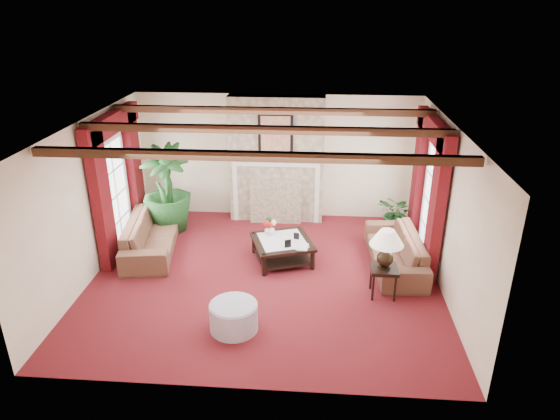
# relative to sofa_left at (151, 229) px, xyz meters

# --- Properties ---
(floor) EXTENTS (6.00, 6.00, 0.00)m
(floor) POSITION_rel_sofa_left_xyz_m (2.28, -0.85, -0.43)
(floor) COLOR #490D14
(floor) RESTS_ON ground
(ceiling) EXTENTS (6.00, 6.00, 0.00)m
(ceiling) POSITION_rel_sofa_left_xyz_m (2.28, -0.85, 2.27)
(ceiling) COLOR white
(ceiling) RESTS_ON floor
(back_wall) EXTENTS (6.00, 0.02, 2.70)m
(back_wall) POSITION_rel_sofa_left_xyz_m (2.28, 1.90, 0.92)
(back_wall) COLOR beige
(back_wall) RESTS_ON ground
(left_wall) EXTENTS (0.02, 5.50, 2.70)m
(left_wall) POSITION_rel_sofa_left_xyz_m (-0.72, -0.85, 0.92)
(left_wall) COLOR beige
(left_wall) RESTS_ON ground
(right_wall) EXTENTS (0.02, 5.50, 2.70)m
(right_wall) POSITION_rel_sofa_left_xyz_m (5.28, -0.85, 0.92)
(right_wall) COLOR beige
(right_wall) RESTS_ON ground
(ceiling_beams) EXTENTS (6.00, 3.00, 0.12)m
(ceiling_beams) POSITION_rel_sofa_left_xyz_m (2.28, -0.85, 2.21)
(ceiling_beams) COLOR #381F11
(ceiling_beams) RESTS_ON ceiling
(fireplace) EXTENTS (2.00, 0.52, 2.70)m
(fireplace) POSITION_rel_sofa_left_xyz_m (2.28, 1.70, 2.27)
(fireplace) COLOR tan
(fireplace) RESTS_ON ground
(french_door_left) EXTENTS (0.10, 1.10, 2.16)m
(french_door_left) POSITION_rel_sofa_left_xyz_m (-0.69, 0.15, 1.70)
(french_door_left) COLOR white
(french_door_left) RESTS_ON ground
(french_door_right) EXTENTS (0.10, 1.10, 2.16)m
(french_door_right) POSITION_rel_sofa_left_xyz_m (5.25, 0.15, 1.70)
(french_door_right) COLOR white
(french_door_right) RESTS_ON ground
(curtains_left) EXTENTS (0.20, 2.40, 2.55)m
(curtains_left) POSITION_rel_sofa_left_xyz_m (-0.58, 0.15, 2.12)
(curtains_left) COLOR #44090C
(curtains_left) RESTS_ON ground
(curtains_right) EXTENTS (0.20, 2.40, 2.55)m
(curtains_right) POSITION_rel_sofa_left_xyz_m (5.14, 0.15, 2.12)
(curtains_right) COLOR #44090C
(curtains_right) RESTS_ON ground
(sofa_left) EXTENTS (2.40, 1.31, 0.86)m
(sofa_left) POSITION_rel_sofa_left_xyz_m (0.00, 0.00, 0.00)
(sofa_left) COLOR black
(sofa_left) RESTS_ON ground
(sofa_right) EXTENTS (2.17, 0.85, 0.82)m
(sofa_right) POSITION_rel_sofa_left_xyz_m (4.61, -0.26, -0.02)
(sofa_right) COLOR black
(sofa_right) RESTS_ON ground
(potted_palm) EXTENTS (1.26, 1.95, 1.02)m
(potted_palm) POSITION_rel_sofa_left_xyz_m (0.07, 0.95, 0.08)
(potted_palm) COLOR black
(potted_palm) RESTS_ON ground
(small_plant) EXTENTS (1.57, 1.58, 0.65)m
(small_plant) POSITION_rel_sofa_left_xyz_m (4.82, 1.13, -0.10)
(small_plant) COLOR black
(small_plant) RESTS_ON ground
(coffee_table) EXTENTS (1.30, 1.30, 0.42)m
(coffee_table) POSITION_rel_sofa_left_xyz_m (2.55, -0.25, -0.22)
(coffee_table) COLOR black
(coffee_table) RESTS_ON ground
(side_table) EXTENTS (0.54, 0.54, 0.52)m
(side_table) POSITION_rel_sofa_left_xyz_m (4.27, -1.29, -0.17)
(side_table) COLOR black
(side_table) RESTS_ON ground
(ottoman) EXTENTS (0.72, 0.72, 0.42)m
(ottoman) POSITION_rel_sofa_left_xyz_m (1.98, -2.38, -0.22)
(ottoman) COLOR #A59CB1
(ottoman) RESTS_ON ground
(table_lamp) EXTENTS (0.54, 0.54, 0.69)m
(table_lamp) POSITION_rel_sofa_left_xyz_m (4.27, -1.29, 0.43)
(table_lamp) COLOR black
(table_lamp) RESTS_ON side_table
(flower_vase) EXTENTS (0.28, 0.29, 0.19)m
(flower_vase) POSITION_rel_sofa_left_xyz_m (2.29, -0.02, 0.08)
(flower_vase) COLOR silver
(flower_vase) RESTS_ON coffee_table
(book) EXTENTS (0.21, 0.06, 0.28)m
(book) POSITION_rel_sofa_left_xyz_m (2.82, -0.50, 0.13)
(book) COLOR black
(book) RESTS_ON coffee_table
(photo_frame_a) EXTENTS (0.12, 0.06, 0.16)m
(photo_frame_a) POSITION_rel_sofa_left_xyz_m (2.66, -0.53, 0.07)
(photo_frame_a) COLOR black
(photo_frame_a) RESTS_ON coffee_table
(photo_frame_b) EXTENTS (0.10, 0.05, 0.13)m
(photo_frame_b) POSITION_rel_sofa_left_xyz_m (2.80, -0.19, 0.05)
(photo_frame_b) COLOR black
(photo_frame_b) RESTS_ON coffee_table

